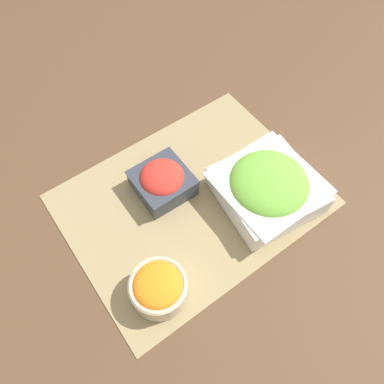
{
  "coord_description": "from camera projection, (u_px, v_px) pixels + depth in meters",
  "views": [
    {
      "loc": [
        0.25,
        0.34,
        0.73
      ],
      "look_at": [
        0.0,
        0.0,
        0.03
      ],
      "focal_mm": 35.0,
      "sensor_mm": 36.0,
      "label": 1
    }
  ],
  "objects": [
    {
      "name": "ground_plane",
      "position": [
        192.0,
        200.0,
        0.84
      ],
      "size": [
        3.0,
        3.0,
        0.0
      ],
      "primitive_type": "plane",
      "color": "#513823"
    },
    {
      "name": "placemat",
      "position": [
        192.0,
        199.0,
        0.84
      ],
      "size": [
        0.55,
        0.42,
        0.0
      ],
      "color": "#937F56",
      "rests_on": "ground_plane"
    },
    {
      "name": "tomato_bowl",
      "position": [
        162.0,
        181.0,
        0.83
      ],
      "size": [
        0.12,
        0.12,
        0.07
      ],
      "color": "#333842",
      "rests_on": "placemat"
    },
    {
      "name": "carrot_bowl",
      "position": [
        158.0,
        288.0,
        0.7
      ],
      "size": [
        0.11,
        0.11,
        0.07
      ],
      "color": "beige",
      "rests_on": "placemat"
    },
    {
      "name": "lettuce_bowl",
      "position": [
        268.0,
        187.0,
        0.81
      ],
      "size": [
        0.22,
        0.22,
        0.09
      ],
      "color": "white",
      "rests_on": "placemat"
    }
  ]
}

